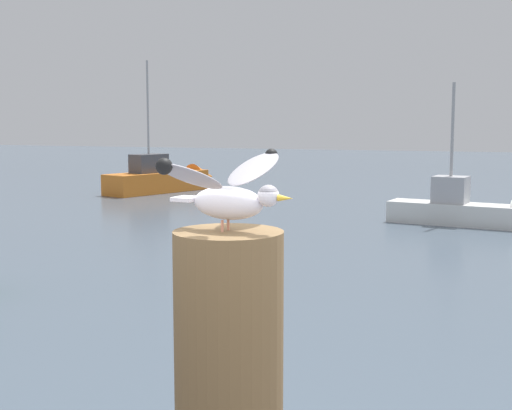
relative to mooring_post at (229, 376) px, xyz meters
name	(u,v)px	position (x,y,z in m)	size (l,w,h in m)	color
mooring_post	(229,376)	(0.00, 0.00, 0.00)	(0.33, 0.33, 0.90)	brown
seagull	(229,190)	(0.00, 0.00, 0.57)	(0.39, 0.67, 0.23)	tan
boat_orange	(167,179)	(-11.21, 22.08, -1.45)	(2.92, 5.15, 4.96)	orange
boat_white	(468,210)	(-0.04, 16.79, -1.53)	(4.02, 1.55, 3.75)	silver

